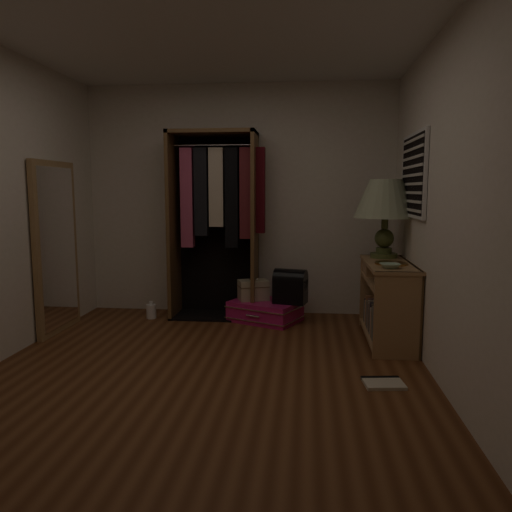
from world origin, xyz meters
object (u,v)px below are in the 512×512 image
object	(u,v)px
open_wardrobe	(218,210)
floor_mirror	(56,248)
pink_suitcase	(265,311)
white_jug	(151,311)
black_bag	(290,286)
table_lamp	(386,201)
console_bookshelf	(387,299)
train_case	(253,290)

from	to	relation	value
open_wardrobe	floor_mirror	world-z (taller)	open_wardrobe
pink_suitcase	white_jug	distance (m)	1.27
open_wardrobe	white_jug	bearing A→B (deg)	-165.34
black_bag	open_wardrobe	bearing A→B (deg)	177.58
floor_mirror	table_lamp	xyz separation A→B (m)	(3.24, 0.34, 0.47)
console_bookshelf	table_lamp	distance (m)	0.97
train_case	black_bag	bearing A→B (deg)	-35.85
console_bookshelf	open_wardrobe	size ratio (longest dim) A/B	0.55
white_jug	open_wardrobe	bearing A→B (deg)	14.66
console_bookshelf	black_bag	xyz separation A→B (m)	(-0.93, 0.50, 0.02)
table_lamp	white_jug	xyz separation A→B (m)	(-2.48, 0.24, -1.23)
train_case	black_bag	world-z (taller)	black_bag
pink_suitcase	white_jug	bearing A→B (deg)	-154.19
console_bookshelf	floor_mirror	world-z (taller)	floor_mirror
pink_suitcase	table_lamp	size ratio (longest dim) A/B	1.13
open_wardrobe	pink_suitcase	world-z (taller)	open_wardrobe
console_bookshelf	table_lamp	bearing A→B (deg)	89.04
white_jug	floor_mirror	bearing A→B (deg)	-142.86
open_wardrobe	floor_mirror	xyz separation A→B (m)	(-1.49, -0.77, -0.35)
table_lamp	white_jug	world-z (taller)	table_lamp
console_bookshelf	white_jug	size ratio (longest dim) A/B	5.85
white_jug	train_case	bearing A→B (deg)	3.89
floor_mirror	white_jug	size ratio (longest dim) A/B	8.87
pink_suitcase	black_bag	xyz separation A→B (m)	(0.27, -0.06, 0.30)
pink_suitcase	white_jug	world-z (taller)	pink_suitcase
floor_mirror	open_wardrobe	bearing A→B (deg)	27.30
console_bookshelf	white_jug	distance (m)	2.55
pink_suitcase	table_lamp	world-z (taller)	table_lamp
console_bookshelf	train_case	world-z (taller)	console_bookshelf
floor_mirror	pink_suitcase	bearing A→B (deg)	16.41
train_case	table_lamp	distance (m)	1.69
train_case	white_jug	world-z (taller)	train_case
open_wardrobe	table_lamp	distance (m)	1.81
black_bag	pink_suitcase	bearing A→B (deg)	-179.45
white_jug	black_bag	bearing A→B (deg)	-1.58
pink_suitcase	floor_mirror	bearing A→B (deg)	-138.67
open_wardrobe	floor_mirror	bearing A→B (deg)	-152.70
floor_mirror	train_case	bearing A→B (deg)	19.07
console_bookshelf	pink_suitcase	world-z (taller)	console_bookshelf
floor_mirror	console_bookshelf	bearing A→B (deg)	0.64
console_bookshelf	white_jug	bearing A→B (deg)	167.59
train_case	pink_suitcase	bearing A→B (deg)	-42.43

